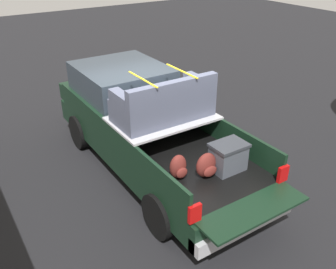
# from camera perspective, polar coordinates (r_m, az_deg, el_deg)

# --- Properties ---
(ground_plane) EXTENTS (40.00, 40.00, 0.00)m
(ground_plane) POSITION_cam_1_polar(r_m,az_deg,el_deg) (7.96, -2.37, -5.29)
(ground_plane) COLOR black
(pickup_truck) EXTENTS (6.05, 2.06, 2.23)m
(pickup_truck) POSITION_cam_1_polar(r_m,az_deg,el_deg) (7.77, -3.96, 2.04)
(pickup_truck) COLOR black
(pickup_truck) RESTS_ON ground_plane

